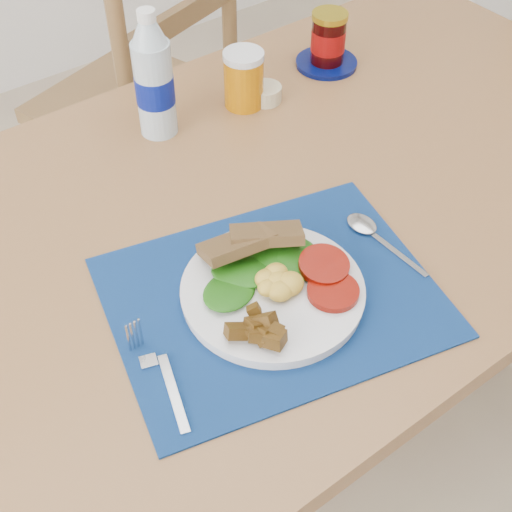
% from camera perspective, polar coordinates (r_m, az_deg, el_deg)
% --- Properties ---
extents(ground, '(4.00, 4.00, 0.00)m').
position_cam_1_polar(ground, '(1.75, 8.13, -16.28)').
color(ground, gray).
rests_on(ground, ground).
extents(table, '(1.40, 0.90, 0.75)m').
position_cam_1_polar(table, '(1.31, 5.17, 3.93)').
color(table, brown).
rests_on(table, ground).
extents(chair_far, '(0.55, 0.54, 1.19)m').
position_cam_1_polar(chair_far, '(1.87, -8.77, 14.97)').
color(chair_far, brown).
rests_on(chair_far, ground).
extents(placemat, '(0.54, 0.46, 0.00)m').
position_cam_1_polar(placemat, '(1.04, 1.33, -3.27)').
color(placemat, black).
rests_on(placemat, table).
extents(breakfast_plate, '(0.26, 0.26, 0.06)m').
position_cam_1_polar(breakfast_plate, '(1.02, 1.24, -2.78)').
color(breakfast_plate, silver).
rests_on(breakfast_plate, placemat).
extents(fork, '(0.05, 0.18, 0.00)m').
position_cam_1_polar(fork, '(0.96, -7.90, -9.22)').
color(fork, '#B2B5BA').
rests_on(fork, placemat).
extents(spoon, '(0.04, 0.17, 0.00)m').
position_cam_1_polar(spoon, '(1.14, 9.39, 1.71)').
color(spoon, '#B2B5BA').
rests_on(spoon, placemat).
extents(water_bottle, '(0.07, 0.07, 0.24)m').
position_cam_1_polar(water_bottle, '(1.30, -8.16, 13.68)').
color(water_bottle, '#ADBFCC').
rests_on(water_bottle, table).
extents(juice_glass, '(0.08, 0.08, 0.10)m').
position_cam_1_polar(juice_glass, '(1.39, -0.98, 13.85)').
color(juice_glass, '#BA6904').
rests_on(juice_glass, table).
extents(ramekin, '(0.06, 0.06, 0.03)m').
position_cam_1_polar(ramekin, '(1.42, 0.76, 12.86)').
color(ramekin, '#C4B690').
rests_on(ramekin, table).
extents(jam_on_saucer, '(0.13, 0.13, 0.12)m').
position_cam_1_polar(jam_on_saucer, '(1.52, 5.78, 16.62)').
color(jam_on_saucer, '#040D48').
rests_on(jam_on_saucer, table).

